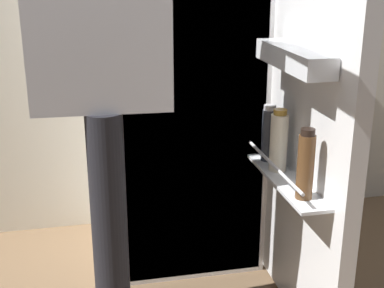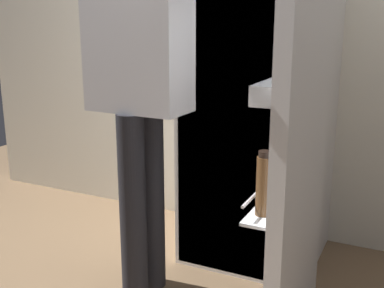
# 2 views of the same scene
# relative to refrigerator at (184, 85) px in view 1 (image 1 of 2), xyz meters

# --- Properties ---
(refrigerator) EXTENTS (0.75, 1.30, 1.64)m
(refrigerator) POSITION_rel_refrigerator_xyz_m (0.00, 0.00, 0.00)
(refrigerator) COLOR white
(refrigerator) RESTS_ON ground_plane
(person) EXTENTS (0.56, 0.78, 1.77)m
(person) POSITION_rel_refrigerator_xyz_m (-0.37, -0.57, 0.26)
(person) COLOR black
(person) RESTS_ON ground_plane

